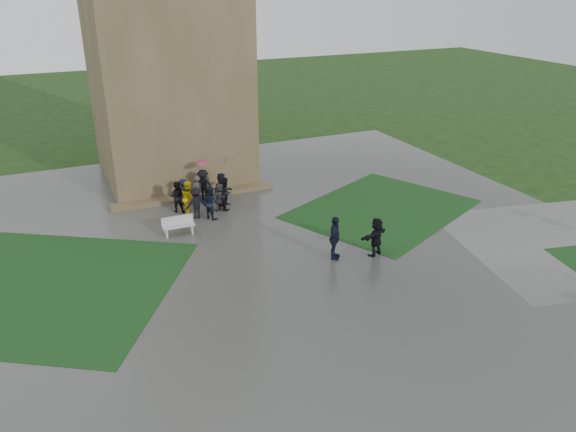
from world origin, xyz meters
name	(u,v)px	position (x,y,z in m)	size (l,w,h in m)	color
ground	(268,289)	(0.00, 0.00, 0.00)	(120.00, 120.00, 0.00)	black
plaza	(250,266)	(0.00, 2.00, 0.01)	(34.00, 34.00, 0.02)	#3A3A38
lawn_inset_left	(30,286)	(-8.50, 4.00, 0.03)	(11.00, 9.00, 0.01)	#123313
lawn_inset_right	(382,209)	(8.50, 5.00, 0.03)	(9.00, 7.00, 0.01)	#123313
tower	(162,20)	(0.00, 15.00, 9.00)	(8.00, 8.00, 18.00)	brown
tower_plinth	(195,196)	(0.00, 10.60, 0.13)	(9.00, 0.80, 0.22)	brown
bench	(178,225)	(-1.95, 6.37, 0.47)	(1.51, 0.51, 0.87)	#B9B9B4
visitor_cluster	(208,190)	(0.28, 8.92, 1.02)	(3.64, 3.49, 2.67)	black
pedestrian_mid	(335,238)	(3.56, 1.18, 0.99)	(1.14, 0.65, 1.94)	black
pedestrian_near	(376,237)	(5.36, 0.74, 0.89)	(1.61, 0.58, 1.73)	black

